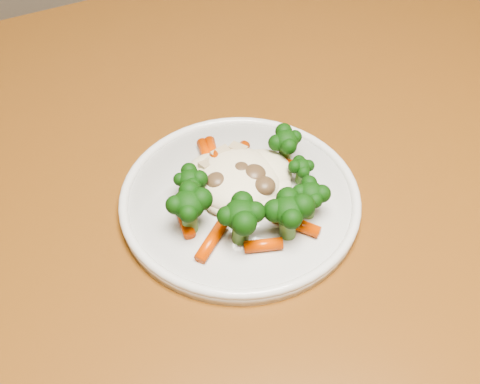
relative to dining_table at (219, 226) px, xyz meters
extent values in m
cube|color=brown|center=(0.00, 0.00, 0.07)|extent=(1.46, 1.18, 0.04)
cube|color=brown|center=(0.45, 0.51, -0.30)|extent=(0.07, 0.07, 0.71)
cylinder|color=white|center=(0.02, -0.05, 0.10)|extent=(0.25, 0.25, 0.01)
ellipsoid|color=#FFF0CB|center=(0.02, -0.04, 0.13)|extent=(0.11, 0.10, 0.04)
ellipsoid|color=black|center=(-0.04, -0.09, 0.13)|extent=(0.05, 0.05, 0.05)
ellipsoid|color=black|center=(0.01, -0.11, 0.13)|extent=(0.05, 0.05, 0.05)
ellipsoid|color=black|center=(0.05, -0.11, 0.13)|extent=(0.05, 0.05, 0.05)
ellipsoid|color=black|center=(0.08, -0.09, 0.12)|extent=(0.04, 0.04, 0.04)
ellipsoid|color=black|center=(0.08, -0.04, 0.12)|extent=(0.03, 0.03, 0.03)
ellipsoid|color=black|center=(0.07, -0.01, 0.12)|extent=(0.04, 0.04, 0.04)
ellipsoid|color=black|center=(-0.03, -0.05, 0.12)|extent=(0.04, 0.04, 0.03)
cylinder|color=#EC4C05|center=(-0.01, 0.01, 0.11)|extent=(0.02, 0.05, 0.01)
cylinder|color=#EC4C05|center=(0.03, 0.00, 0.11)|extent=(0.03, 0.04, 0.01)
cylinder|color=#EC4C05|center=(0.06, -0.01, 0.11)|extent=(0.05, 0.03, 0.01)
cylinder|color=#EC4C05|center=(-0.04, -0.08, 0.11)|extent=(0.02, 0.05, 0.01)
cylinder|color=#EC4C05|center=(-0.02, -0.11, 0.11)|extent=(0.04, 0.05, 0.01)
cylinder|color=#EC4C05|center=(0.03, -0.12, 0.11)|extent=(0.04, 0.01, 0.01)
cylinder|color=#EC4C05|center=(0.06, -0.10, 0.11)|extent=(0.05, 0.04, 0.01)
cylinder|color=#EC4C05|center=(0.04, -0.04, 0.12)|extent=(0.02, 0.05, 0.01)
cylinder|color=#EC4C05|center=(0.00, -0.02, 0.12)|extent=(0.01, 0.04, 0.01)
cylinder|color=#EC4C05|center=(0.00, 0.01, 0.11)|extent=(0.01, 0.04, 0.01)
ellipsoid|color=brown|center=(0.02, -0.04, 0.12)|extent=(0.03, 0.03, 0.02)
ellipsoid|color=brown|center=(0.04, -0.06, 0.12)|extent=(0.02, 0.02, 0.02)
ellipsoid|color=brown|center=(-0.01, -0.05, 0.12)|extent=(0.02, 0.02, 0.02)
ellipsoid|color=brown|center=(0.02, -0.09, 0.12)|extent=(0.02, 0.02, 0.01)
ellipsoid|color=brown|center=(0.03, -0.04, 0.12)|extent=(0.03, 0.03, 0.02)
cube|color=tan|center=(0.00, -0.01, 0.12)|extent=(0.02, 0.02, 0.01)
cube|color=tan|center=(0.02, 0.00, 0.12)|extent=(0.02, 0.02, 0.01)
cube|color=tan|center=(-0.01, -0.02, 0.12)|extent=(0.02, 0.02, 0.01)
camera|label=1|loc=(-0.05, -0.46, 0.56)|focal=45.00mm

